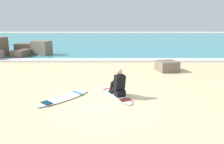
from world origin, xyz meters
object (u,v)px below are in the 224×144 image
surfboard_main (116,94)px  surfboard_spare_near (64,98)px  shoreline_rock (167,66)px  surfer_seated (118,85)px

surfboard_main → surfboard_spare_near: bearing=-167.8°
surfboard_main → shoreline_rock: size_ratio=2.23×
surfer_seated → surfboard_main: bearing=114.0°
surfboard_main → surfer_seated: size_ratio=2.30×
surfboard_spare_near → shoreline_rock: bearing=42.6°
surfboard_main → surfer_seated: (0.08, -0.18, 0.40)m
surfboard_spare_near → shoreline_rock: shoreline_rock is taller
shoreline_rock → surfer_seated: bearing=-123.9°
surfer_seated → surfboard_spare_near: size_ratio=0.49×
surfboard_spare_near → shoreline_rock: size_ratio=1.98×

